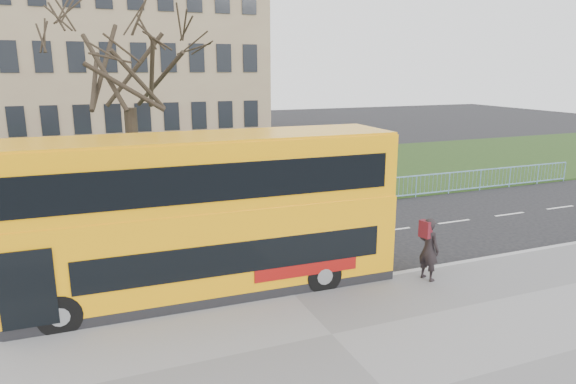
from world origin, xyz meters
The scene contains 8 objects.
ground centered at (0.00, 0.00, 0.00)m, with size 120.00×120.00×0.00m, color black.
kerb centered at (0.00, -1.55, 0.07)m, with size 80.00×0.20×0.14m, color #99999B.
grass_verge centered at (0.00, 14.30, 0.04)m, with size 80.00×15.40×0.08m, color #213914.
guard_railing centered at (0.00, 6.60, 0.55)m, with size 40.00×0.12×1.10m, color #7AAEDA, non-canonical shape.
bare_tree centered at (-3.00, 10.00, 5.35)m, with size 7.38×7.38×10.54m, color black, non-canonical shape.
civic_building centered at (-5.00, 35.00, 7.00)m, with size 30.00×15.00×14.00m, color #91755C.
yellow_bus centered at (-2.12, -0.51, 2.38)m, with size 10.63×2.78×4.43m.
pedestrian centered at (4.09, -2.26, 1.06)m, with size 0.69×0.45×1.89m, color black.
Camera 1 is at (-5.03, -13.91, 6.23)m, focal length 32.00 mm.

